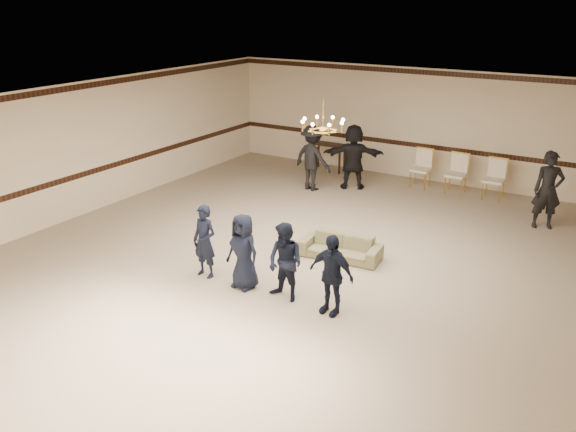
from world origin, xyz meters
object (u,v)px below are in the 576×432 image
object	(u,v)px
banquet_chair_left	(421,169)
console_table	(329,157)
boy_d	(331,274)
chandelier	(323,115)
boy_a	(205,241)
settee	(340,247)
adult_mid	(353,157)
boy_c	(285,262)
adult_left	(313,158)
adult_right	(548,190)
banquet_chair_mid	(456,174)
banquet_chair_right	(494,180)
boy_b	(243,251)

from	to	relation	value
banquet_chair_left	console_table	xyz separation A→B (m)	(-3.00, 0.20, -0.11)
boy_d	console_table	bearing A→B (deg)	123.12
chandelier	banquet_chair_left	xyz separation A→B (m)	(0.37, 5.19, -2.34)
boy_a	boy_d	world-z (taller)	same
settee	adult_mid	xyz separation A→B (m)	(-1.84, 4.41, 0.67)
adult_mid	boy_c	bearing A→B (deg)	79.57
boy_c	boy_d	distance (m)	0.90
adult_left	adult_mid	xyz separation A→B (m)	(0.90, 0.70, 0.00)
boy_c	chandelier	bearing A→B (deg)	112.29
adult_right	banquet_chair_mid	distance (m)	2.90
settee	adult_right	bearing A→B (deg)	45.04
adult_right	chandelier	bearing A→B (deg)	-159.89
boy_c	adult_mid	distance (m)	6.75
chandelier	settee	bearing A→B (deg)	-22.69
chandelier	banquet_chair_left	world-z (taller)	chandelier
adult_left	adult_mid	world-z (taller)	same
boy_d	settee	size ratio (longest dim) A/B	0.86
settee	adult_mid	world-z (taller)	adult_mid
banquet_chair_right	console_table	bearing A→B (deg)	179.39
boy_b	console_table	world-z (taller)	boy_b
boy_b	banquet_chair_left	xyz separation A→B (m)	(0.71, 7.53, -0.18)
chandelier	adult_right	size ratio (longest dim) A/B	0.52
boy_a	boy_c	bearing A→B (deg)	2.94
boy_d	banquet_chair_left	size ratio (longest dim) A/B	1.33
banquet_chair_left	adult_left	bearing A→B (deg)	-144.35
settee	adult_right	world-z (taller)	adult_right
boy_d	banquet_chair_left	bearing A→B (deg)	103.47
adult_left	console_table	size ratio (longest dim) A/B	1.79
boy_c	adult_mid	bearing A→B (deg)	114.30
adult_mid	chandelier	bearing A→B (deg)	80.69
boy_c	adult_left	world-z (taller)	adult_left
boy_d	boy_c	bearing A→B (deg)	-174.77
adult_mid	banquet_chair_mid	bearing A→B (deg)	175.71
adult_right	banquet_chair_right	distance (m)	2.10
boy_c	banquet_chair_mid	xyz separation A→B (m)	(0.81, 7.53, -0.18)
boy_c	adult_right	size ratio (longest dim) A/B	0.79
adult_mid	banquet_chair_right	distance (m)	3.77
boy_c	adult_left	bearing A→B (deg)	123.78
boy_b	adult_left	distance (m)	6.07
settee	adult_left	size ratio (longest dim) A/B	0.92
boy_a	banquet_chair_mid	xyz separation A→B (m)	(2.61, 7.53, -0.18)
chandelier	banquet_chair_left	distance (m)	5.70
adult_mid	banquet_chair_right	world-z (taller)	adult_mid
banquet_chair_mid	settee	bearing A→B (deg)	-94.91
boy_a	settee	xyz separation A→B (m)	(1.84, 2.09, -0.47)
boy_c	banquet_chair_mid	world-z (taller)	boy_c
boy_a	boy_c	distance (m)	1.80
boy_c	banquet_chair_left	bearing A→B (deg)	100.33
settee	console_table	xyz separation A→B (m)	(-3.23, 5.64, 0.18)
boy_c	console_table	xyz separation A→B (m)	(-3.19, 7.73, -0.29)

